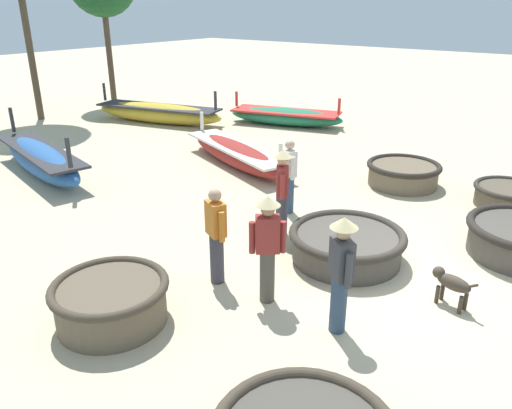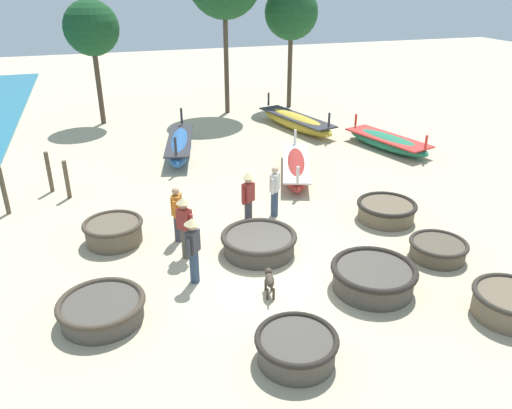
# 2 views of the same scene
# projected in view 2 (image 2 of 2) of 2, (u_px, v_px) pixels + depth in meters

# --- Properties ---
(ground_plane) EXTENTS (80.00, 80.00, 0.00)m
(ground_plane) POSITION_uv_depth(u_px,v_px,m) (269.00, 271.00, 12.29)
(ground_plane) COLOR #C6B793
(coracle_center) EXTENTS (1.84, 1.84, 0.50)m
(coracle_center) POSITION_uv_depth(u_px,v_px,m) (102.00, 309.00, 10.44)
(coracle_center) COLOR #4C473F
(coracle_center) RESTS_ON ground
(coracle_weathered) EXTENTS (1.48, 1.48, 0.47)m
(coracle_weathered) POSITION_uv_depth(u_px,v_px,m) (438.00, 249.00, 12.75)
(coracle_weathered) COLOR brown
(coracle_weathered) RESTS_ON ground
(coracle_upturned) EXTENTS (1.99, 1.99, 0.54)m
(coracle_upturned) POSITION_uv_depth(u_px,v_px,m) (259.00, 242.00, 12.98)
(coracle_upturned) COLOR #4C473F
(coracle_upturned) RESTS_ON ground
(coracle_front_left) EXTENTS (1.60, 1.60, 0.60)m
(coracle_front_left) POSITION_uv_depth(u_px,v_px,m) (510.00, 303.00, 10.53)
(coracle_front_left) COLOR brown
(coracle_front_left) RESTS_ON ground
(coracle_beside_post) EXTENTS (1.75, 1.75, 0.56)m
(coracle_beside_post) POSITION_uv_depth(u_px,v_px,m) (386.00, 210.00, 14.73)
(coracle_beside_post) COLOR brown
(coracle_beside_post) RESTS_ON ground
(coracle_tilted) EXTENTS (1.59, 1.59, 0.56)m
(coracle_tilted) POSITION_uv_depth(u_px,v_px,m) (296.00, 347.00, 9.33)
(coracle_tilted) COLOR #4C473F
(coracle_tilted) RESTS_ON ground
(coracle_far_right) EXTENTS (1.61, 1.61, 0.62)m
(coracle_far_right) POSITION_uv_depth(u_px,v_px,m) (114.00, 231.00, 13.47)
(coracle_far_right) COLOR brown
(coracle_far_right) RESTS_ON ground
(coracle_nearest) EXTENTS (1.98, 1.98, 0.61)m
(coracle_nearest) POSITION_uv_depth(u_px,v_px,m) (373.00, 277.00, 11.44)
(coracle_nearest) COLOR #4C473F
(coracle_nearest) RESTS_ON ground
(long_boat_green_hull) EXTENTS (1.91, 4.71, 1.39)m
(long_boat_green_hull) POSITION_uv_depth(u_px,v_px,m) (180.00, 145.00, 20.00)
(long_boat_green_hull) COLOR #285693
(long_boat_green_hull) RESTS_ON ground
(long_boat_red_hull) EXTENTS (2.43, 4.52, 1.09)m
(long_boat_red_hull) POSITION_uv_depth(u_px,v_px,m) (296.00, 167.00, 18.02)
(long_boat_red_hull) COLOR maroon
(long_boat_red_hull) RESTS_ON ground
(long_boat_blue_hull) EXTENTS (2.27, 4.31, 1.07)m
(long_boat_blue_hull) POSITION_uv_depth(u_px,v_px,m) (387.00, 142.00, 20.72)
(long_boat_blue_hull) COLOR #237551
(long_boat_blue_hull) RESTS_ON ground
(long_boat_ochre_hull) EXTENTS (2.32, 5.18, 1.29)m
(long_boat_ochre_hull) POSITION_uv_depth(u_px,v_px,m) (296.00, 121.00, 23.35)
(long_boat_ochre_hull) COLOR gold
(long_boat_ochre_hull) RESTS_ON ground
(fisherman_hauling) EXTENTS (0.45, 0.38, 1.67)m
(fisherman_hauling) POSITION_uv_depth(u_px,v_px,m) (248.00, 197.00, 14.01)
(fisherman_hauling) COLOR #383842
(fisherman_hauling) RESTS_ON ground
(fisherman_crouching) EXTENTS (0.39, 0.43, 1.67)m
(fisherman_crouching) POSITION_uv_depth(u_px,v_px,m) (185.00, 224.00, 12.48)
(fisherman_crouching) COLOR #4C473D
(fisherman_crouching) RESTS_ON ground
(fisherman_by_coracle) EXTENTS (0.38, 0.44, 1.67)m
(fisherman_by_coracle) POSITION_uv_depth(u_px,v_px,m) (193.00, 246.00, 11.45)
(fisherman_by_coracle) COLOR #2D425B
(fisherman_by_coracle) RESTS_ON ground
(fisherman_with_hat) EXTENTS (0.38, 0.44, 1.57)m
(fisherman_with_hat) POSITION_uv_depth(u_px,v_px,m) (275.00, 190.00, 14.75)
(fisherman_with_hat) COLOR #2D425B
(fisherman_with_hat) RESTS_ON ground
(fisherman_standing_left) EXTENTS (0.34, 0.49, 1.57)m
(fisherman_standing_left) POSITION_uv_depth(u_px,v_px,m) (177.00, 213.00, 13.34)
(fisherman_standing_left) COLOR #383842
(fisherman_standing_left) RESTS_ON ground
(dog) EXTENTS (0.31, 0.68, 0.55)m
(dog) POSITION_uv_depth(u_px,v_px,m) (270.00, 280.00, 11.25)
(dog) COLOR #3D3328
(dog) RESTS_ON ground
(mooring_post_shoreline) EXTENTS (0.14, 0.14, 1.49)m
(mooring_post_shoreline) POSITION_uv_depth(u_px,v_px,m) (4.00, 191.00, 14.91)
(mooring_post_shoreline) COLOR brown
(mooring_post_shoreline) RESTS_ON ground
(mooring_post_inland) EXTENTS (0.14, 0.14, 1.39)m
(mooring_post_inland) POSITION_uv_depth(u_px,v_px,m) (49.00, 172.00, 16.49)
(mooring_post_inland) COLOR brown
(mooring_post_inland) RESTS_ON ground
(mooring_post_mid_beach) EXTENTS (0.14, 0.14, 1.28)m
(mooring_post_mid_beach) POSITION_uv_depth(u_px,v_px,m) (67.00, 180.00, 16.03)
(mooring_post_mid_beach) COLOR brown
(mooring_post_mid_beach) RESTS_ON ground
(tree_center) EXTENTS (2.49, 2.49, 5.68)m
(tree_center) POSITION_uv_depth(u_px,v_px,m) (91.00, 29.00, 22.58)
(tree_center) COLOR #4C3D2D
(tree_center) RESTS_ON ground
(tree_right_mid) EXTENTS (2.74, 2.74, 6.24)m
(tree_right_mid) POSITION_uv_depth(u_px,v_px,m) (291.00, 13.00, 25.45)
(tree_right_mid) COLOR #4C3D2D
(tree_right_mid) RESTS_ON ground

